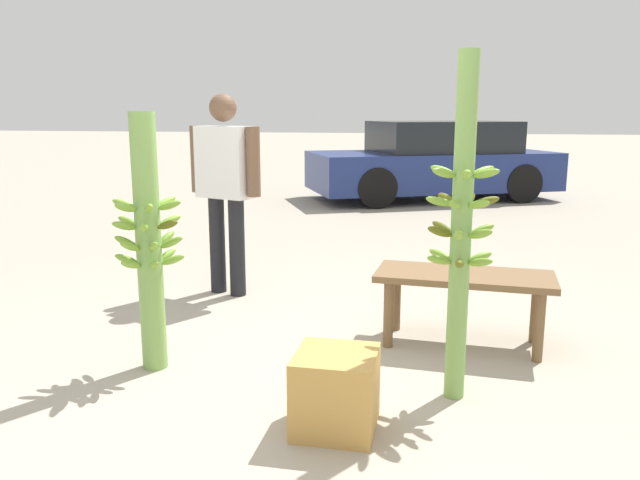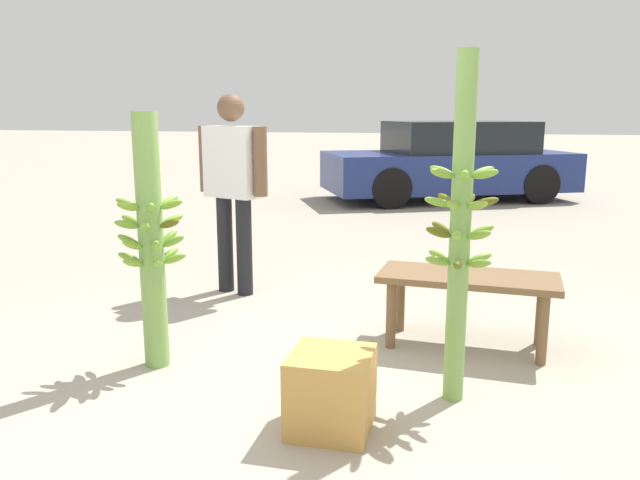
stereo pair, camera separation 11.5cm
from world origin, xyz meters
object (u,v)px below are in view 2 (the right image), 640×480
object	(u,v)px
parked_car	(451,162)
produce_crate	(331,391)
vendor_person	(233,178)
banana_stalk_left	(151,241)
banana_stalk_center	(460,229)
market_bench	(468,286)

from	to	relation	value
parked_car	produce_crate	xyz separation A→B (m)	(-0.24, -7.92, -0.44)
vendor_person	parked_car	world-z (taller)	vendor_person
banana_stalk_left	banana_stalk_center	xyz separation A→B (m)	(1.66, -0.04, 0.15)
banana_stalk_left	produce_crate	bearing A→B (deg)	-23.38
banana_stalk_center	produce_crate	bearing A→B (deg)	-139.92
market_bench	parked_car	distance (m)	6.73
banana_stalk_left	produce_crate	distance (m)	1.35
market_bench	parked_car	bearing A→B (deg)	96.67
banana_stalk_left	market_bench	xyz separation A→B (m)	(1.72, 0.71, -0.34)
banana_stalk_left	market_bench	world-z (taller)	banana_stalk_left
vendor_person	banana_stalk_left	bearing A→B (deg)	113.10
banana_stalk_center	vendor_person	xyz separation A→B (m)	(-1.76, 1.52, 0.05)
banana_stalk_left	banana_stalk_center	distance (m)	1.67
banana_stalk_left	market_bench	size ratio (longest dim) A/B	1.30
banana_stalk_center	market_bench	world-z (taller)	banana_stalk_center
produce_crate	parked_car	bearing A→B (deg)	88.25
parked_car	banana_stalk_center	bearing A→B (deg)	156.92
banana_stalk_left	parked_car	xyz separation A→B (m)	(1.37, 7.43, -0.11)
banana_stalk_center	produce_crate	xyz separation A→B (m)	(-0.53, -0.45, -0.69)
banana_stalk_center	vendor_person	size ratio (longest dim) A/B	1.09
vendor_person	produce_crate	size ratio (longest dim) A/B	4.28
banana_stalk_center	parked_car	xyz separation A→B (m)	(-0.29, 7.47, -0.25)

